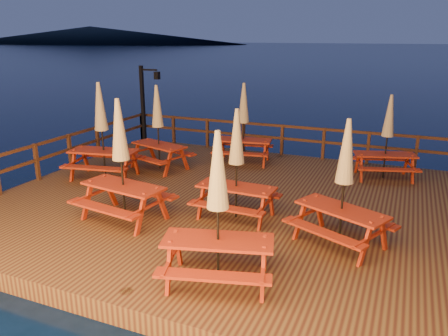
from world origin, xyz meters
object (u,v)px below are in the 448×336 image
(picnic_table_0, at_px, (102,129))
(picnic_table_1, at_px, (344,182))
(picnic_table_2, at_px, (158,126))
(lamp_post, at_px, (146,98))

(picnic_table_0, relative_size, picnic_table_1, 1.09)
(picnic_table_2, bearing_deg, picnic_table_0, -107.48)
(lamp_post, distance_m, picnic_table_1, 10.33)
(picnic_table_1, bearing_deg, picnic_table_0, -168.76)
(lamp_post, bearing_deg, picnic_table_1, -35.55)
(picnic_table_1, height_order, picnic_table_2, picnic_table_2)
(picnic_table_2, bearing_deg, lamp_post, 145.24)
(lamp_post, height_order, picnic_table_2, lamp_post)
(lamp_post, bearing_deg, picnic_table_2, -51.72)
(lamp_post, xyz_separation_m, picnic_table_0, (1.23, -4.30, -0.32))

